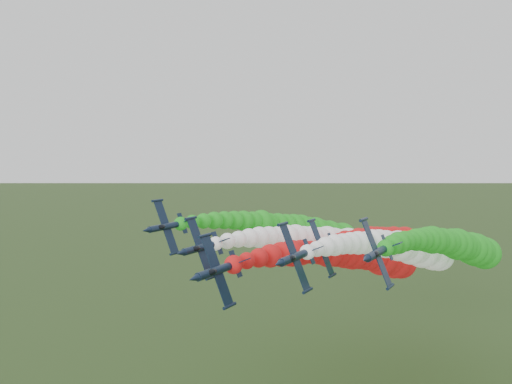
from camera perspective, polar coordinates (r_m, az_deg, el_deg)
jet_lead at (r=125.27m, az=12.55°, el=-7.33°), size 14.37×87.96×22.53m
jet_inner_left at (r=137.51m, az=9.75°, el=-5.88°), size 14.85×88.44×23.02m
jet_inner_right at (r=132.40m, az=17.31°, el=-6.30°), size 14.36×87.95×22.53m
jet_outer_left at (r=146.47m, az=5.97°, el=-4.36°), size 14.64×88.23×22.81m
jet_outer_right at (r=135.76m, az=22.54°, el=-5.83°), size 14.52×88.11×22.68m
jet_trail at (r=149.94m, az=17.86°, el=-5.73°), size 15.12×88.71×23.28m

